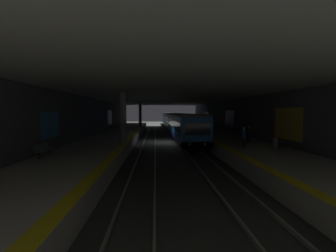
{
  "coord_description": "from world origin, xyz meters",
  "views": [
    {
      "loc": [
        -27.22,
        1.43,
        3.88
      ],
      "look_at": [
        4.71,
        -0.42,
        1.79
      ],
      "focal_mm": 23.02,
      "sensor_mm": 36.0,
      "label": 1
    }
  ],
  "objects_px": {
    "bench_left_far": "(212,125)",
    "pillar_far": "(140,115)",
    "bench_left_mid": "(217,126)",
    "person_walking_mid": "(244,137)",
    "person_waiting_near": "(209,123)",
    "bench_left_near": "(223,128)",
    "bench_right_near": "(43,149)",
    "person_standing_far": "(249,134)",
    "bench_right_mid": "(107,128)",
    "trash_bin": "(275,143)",
    "metro_train": "(173,121)",
    "person_boarding": "(123,123)",
    "bench_right_far": "(113,126)",
    "pillar_near": "(123,118)"
  },
  "relations": [
    {
      "from": "person_standing_far",
      "to": "pillar_far",
      "type": "bearing_deg",
      "value": 27.64
    },
    {
      "from": "bench_left_mid",
      "to": "person_standing_far",
      "type": "relative_size",
      "value": 1.08
    },
    {
      "from": "bench_left_mid",
      "to": "person_standing_far",
      "type": "bearing_deg",
      "value": 174.85
    },
    {
      "from": "bench_left_far",
      "to": "person_walking_mid",
      "type": "distance_m",
      "value": 21.18
    },
    {
      "from": "bench_left_near",
      "to": "metro_train",
      "type": "bearing_deg",
      "value": 24.73
    },
    {
      "from": "pillar_near",
      "to": "person_standing_far",
      "type": "height_order",
      "value": "pillar_near"
    },
    {
      "from": "person_walking_mid",
      "to": "bench_left_near",
      "type": "bearing_deg",
      "value": -11.66
    },
    {
      "from": "bench_right_mid",
      "to": "metro_train",
      "type": "bearing_deg",
      "value": -38.82
    },
    {
      "from": "pillar_far",
      "to": "person_waiting_near",
      "type": "xyz_separation_m",
      "value": [
        -2.08,
        -12.78,
        -1.39
      ]
    },
    {
      "from": "bench_left_near",
      "to": "bench_left_mid",
      "type": "bearing_deg",
      "value": 0.0
    },
    {
      "from": "pillar_near",
      "to": "pillar_far",
      "type": "xyz_separation_m",
      "value": [
        21.52,
        0.0,
        0.0
      ]
    },
    {
      "from": "metro_train",
      "to": "pillar_near",
      "type": "bearing_deg",
      "value": 165.56
    },
    {
      "from": "bench_left_near",
      "to": "person_standing_far",
      "type": "bearing_deg",
      "value": 173.5
    },
    {
      "from": "bench_left_mid",
      "to": "bench_right_mid",
      "type": "bearing_deg",
      "value": 99.31
    },
    {
      "from": "person_standing_far",
      "to": "bench_left_far",
      "type": "bearing_deg",
      "value": -4.39
    },
    {
      "from": "person_waiting_near",
      "to": "person_walking_mid",
      "type": "distance_m",
      "value": 23.01
    },
    {
      "from": "person_standing_far",
      "to": "trash_bin",
      "type": "height_order",
      "value": "person_standing_far"
    },
    {
      "from": "bench_right_mid",
      "to": "person_walking_mid",
      "type": "height_order",
      "value": "person_walking_mid"
    },
    {
      "from": "bench_right_mid",
      "to": "person_standing_far",
      "type": "relative_size",
      "value": 1.08
    },
    {
      "from": "bench_left_mid",
      "to": "bench_right_near",
      "type": "bearing_deg",
      "value": 140.44
    },
    {
      "from": "bench_right_mid",
      "to": "trash_bin",
      "type": "relative_size",
      "value": 2.0
    },
    {
      "from": "pillar_near",
      "to": "bench_left_far",
      "type": "distance_m",
      "value": 21.86
    },
    {
      "from": "person_waiting_near",
      "to": "person_standing_far",
      "type": "distance_m",
      "value": 19.92
    },
    {
      "from": "pillar_far",
      "to": "person_boarding",
      "type": "relative_size",
      "value": 2.59
    },
    {
      "from": "person_boarding",
      "to": "pillar_far",
      "type": "bearing_deg",
      "value": -35.33
    },
    {
      "from": "bench_right_near",
      "to": "person_waiting_near",
      "type": "height_order",
      "value": "person_waiting_near"
    },
    {
      "from": "bench_left_far",
      "to": "bench_right_far",
      "type": "bearing_deg",
      "value": 91.95
    },
    {
      "from": "bench_left_near",
      "to": "bench_left_far",
      "type": "distance_m",
      "value": 5.88
    },
    {
      "from": "person_walking_mid",
      "to": "person_standing_far",
      "type": "bearing_deg",
      "value": -30.48
    },
    {
      "from": "bench_right_far",
      "to": "person_standing_far",
      "type": "height_order",
      "value": "person_standing_far"
    },
    {
      "from": "trash_bin",
      "to": "person_standing_far",
      "type": "bearing_deg",
      "value": 11.36
    },
    {
      "from": "bench_left_mid",
      "to": "person_walking_mid",
      "type": "bearing_deg",
      "value": 170.34
    },
    {
      "from": "pillar_near",
      "to": "bench_right_mid",
      "type": "relative_size",
      "value": 2.68
    },
    {
      "from": "bench_right_far",
      "to": "bench_right_near",
      "type": "bearing_deg",
      "value": 180.0
    },
    {
      "from": "bench_left_far",
      "to": "trash_bin",
      "type": "distance_m",
      "value": 21.25
    },
    {
      "from": "bench_right_near",
      "to": "metro_train",
      "type": "bearing_deg",
      "value": -18.98
    },
    {
      "from": "bench_left_near",
      "to": "bench_left_far",
      "type": "xyz_separation_m",
      "value": [
        5.88,
        0.0,
        0.0
      ]
    },
    {
      "from": "pillar_far",
      "to": "bench_right_mid",
      "type": "height_order",
      "value": "pillar_far"
    },
    {
      "from": "bench_left_near",
      "to": "bench_right_far",
      "type": "bearing_deg",
      "value": 72.75
    },
    {
      "from": "bench_left_near",
      "to": "bench_right_near",
      "type": "relative_size",
      "value": 1.0
    },
    {
      "from": "bench_left_far",
      "to": "trash_bin",
      "type": "height_order",
      "value": "bench_left_far"
    },
    {
      "from": "bench_left_far",
      "to": "pillar_far",
      "type": "bearing_deg",
      "value": 72.94
    },
    {
      "from": "pillar_far",
      "to": "bench_left_near",
      "type": "height_order",
      "value": "pillar_far"
    },
    {
      "from": "bench_right_near",
      "to": "person_boarding",
      "type": "xyz_separation_m",
      "value": [
        23.47,
        -1.48,
        0.44
      ]
    },
    {
      "from": "bench_left_mid",
      "to": "person_waiting_near",
      "type": "height_order",
      "value": "person_waiting_near"
    },
    {
      "from": "bench_left_near",
      "to": "bench_right_near",
      "type": "xyz_separation_m",
      "value": [
        -17.45,
        17.07,
        0.0
      ]
    },
    {
      "from": "metro_train",
      "to": "bench_left_far",
      "type": "xyz_separation_m",
      "value": [
        -7.87,
        -6.33,
        -0.45
      ]
    },
    {
      "from": "bench_right_far",
      "to": "person_boarding",
      "type": "xyz_separation_m",
      "value": [
        0.71,
        -1.48,
        0.44
      ]
    },
    {
      "from": "pillar_far",
      "to": "person_standing_far",
      "type": "height_order",
      "value": "pillar_far"
    },
    {
      "from": "bench_left_far",
      "to": "person_walking_mid",
      "type": "xyz_separation_m",
      "value": [
        -20.95,
        3.11,
        0.38
      ]
    }
  ]
}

